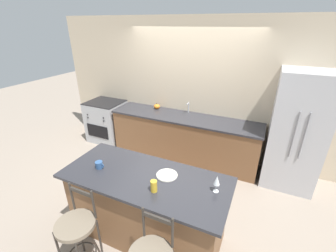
% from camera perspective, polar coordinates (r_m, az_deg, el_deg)
% --- Properties ---
extents(ground_plane, '(18.00, 18.00, 0.00)m').
position_cam_1_polar(ground_plane, '(4.49, 2.02, -10.04)').
color(ground_plane, gray).
extents(wall_back, '(6.00, 0.07, 2.70)m').
position_cam_1_polar(wall_back, '(4.54, 5.91, 9.15)').
color(wall_back, beige).
rests_on(wall_back, ground_plane).
extents(back_counter, '(2.96, 0.72, 0.90)m').
position_cam_1_polar(back_counter, '(4.57, 4.02, -2.76)').
color(back_counter, brown).
rests_on(back_counter, ground_plane).
extents(sink_faucet, '(0.02, 0.13, 0.22)m').
position_cam_1_polar(sink_faucet, '(4.51, 5.17, 4.97)').
color(sink_faucet, '#ADAFB5').
rests_on(sink_faucet, back_counter).
extents(kitchen_island, '(1.99, 0.86, 0.93)m').
position_cam_1_polar(kitchen_island, '(3.00, -5.55, -19.66)').
color(kitchen_island, brown).
rests_on(kitchen_island, ground_plane).
extents(refrigerator, '(0.80, 0.72, 1.95)m').
position_cam_1_polar(refrigerator, '(4.14, 29.82, -1.30)').
color(refrigerator, '#BCBCC1').
rests_on(refrigerator, ground_plane).
extents(oven_range, '(0.79, 0.71, 0.94)m').
position_cam_1_polar(oven_range, '(5.45, -15.23, 1.25)').
color(oven_range, '#ADAFB5').
rests_on(oven_range, ground_plane).
extents(bar_stool_near, '(0.41, 0.41, 1.04)m').
position_cam_1_polar(bar_stool_near, '(2.79, -22.01, -23.52)').
color(bar_stool_near, '#332D28').
rests_on(bar_stool_near, ground_plane).
extents(dinner_plate, '(0.25, 0.25, 0.02)m').
position_cam_1_polar(dinner_plate, '(2.69, -0.28, -12.31)').
color(dinner_plate, beige).
rests_on(dinner_plate, kitchen_island).
extents(wine_glass, '(0.07, 0.07, 0.20)m').
position_cam_1_polar(wine_glass, '(2.45, 12.31, -13.42)').
color(wine_glass, white).
rests_on(wine_glass, kitchen_island).
extents(coffee_mug, '(0.12, 0.09, 0.09)m').
position_cam_1_polar(coffee_mug, '(2.92, -17.08, -9.42)').
color(coffee_mug, '#335689').
rests_on(coffee_mug, kitchen_island).
extents(tumbler_cup, '(0.07, 0.07, 0.13)m').
position_cam_1_polar(tumbler_cup, '(2.45, -3.62, -14.99)').
color(tumbler_cup, gold).
rests_on(tumbler_cup, kitchen_island).
extents(pumpkin_decoration, '(0.13, 0.13, 0.12)m').
position_cam_1_polar(pumpkin_decoration, '(4.76, -2.84, 5.00)').
color(pumpkin_decoration, orange).
rests_on(pumpkin_decoration, back_counter).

